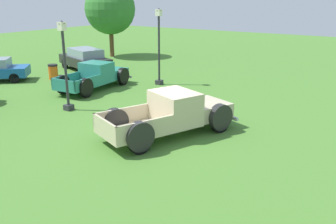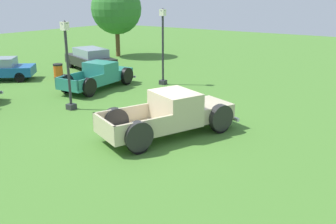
# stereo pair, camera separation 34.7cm
# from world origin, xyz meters

# --- Properties ---
(ground_plane) EXTENTS (80.00, 80.00, 0.00)m
(ground_plane) POSITION_xyz_m (0.00, 0.00, 0.00)
(ground_plane) COLOR #477A2D
(pickup_truck_foreground) EXTENTS (5.60, 3.71, 1.62)m
(pickup_truck_foreground) POSITION_xyz_m (0.36, -0.65, 0.77)
(pickup_truck_foreground) COLOR #C6B793
(pickup_truck_foreground) RESTS_ON ground_plane
(pickup_truck_behind_right) EXTENTS (4.91, 2.17, 1.47)m
(pickup_truck_behind_right) POSITION_xyz_m (3.96, 6.85, 0.70)
(pickup_truck_behind_right) COLOR #2D8475
(pickup_truck_behind_right) RESTS_ON ground_plane
(sedan_distant_a) EXTENTS (3.23, 4.93, 1.53)m
(sedan_distant_a) POSITION_xyz_m (7.23, 11.17, 0.80)
(sedan_distant_a) COLOR black
(sedan_distant_a) RESTS_ON ground_plane
(lamp_post_near) EXTENTS (0.36, 0.36, 4.00)m
(lamp_post_near) POSITION_xyz_m (0.13, 5.02, 2.10)
(lamp_post_near) COLOR #2D2D33
(lamp_post_near) RESTS_ON ground_plane
(lamp_post_far) EXTENTS (0.36, 0.36, 4.34)m
(lamp_post_far) POSITION_xyz_m (6.58, 4.46, 2.28)
(lamp_post_far) COLOR #2D2D33
(lamp_post_far) RESTS_ON ground_plane
(trash_can) EXTENTS (0.59, 0.59, 0.95)m
(trash_can) POSITION_xyz_m (4.03, 10.70, 0.48)
(trash_can) COLOR orange
(trash_can) RESTS_ON ground_plane
(oak_tree_east) EXTENTS (4.17, 4.17, 6.03)m
(oak_tree_east) POSITION_xyz_m (12.88, 13.74, 3.93)
(oak_tree_east) COLOR brown
(oak_tree_east) RESTS_ON ground_plane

